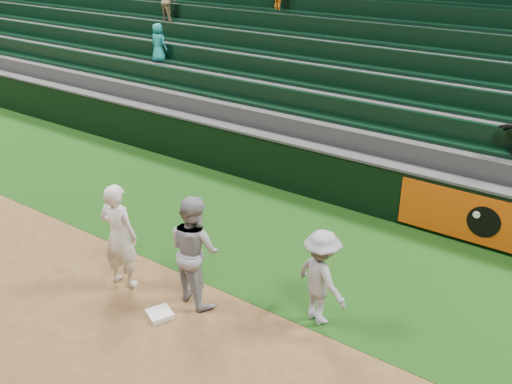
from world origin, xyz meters
TOP-DOWN VIEW (x-y plane):
  - ground at (0.00, 0.00)m, footprint 70.00×70.00m
  - foul_grass at (0.00, 3.00)m, footprint 36.00×4.20m
  - first_base at (-0.17, -0.24)m, footprint 0.49×0.49m
  - first_baseman at (-1.36, 0.08)m, footprint 0.77×0.58m
  - baserunner at (-0.01, 0.48)m, footprint 1.07×0.91m
  - base_coach at (1.98, 1.18)m, footprint 1.18×0.92m
  - field_wall at (0.03, 5.20)m, footprint 36.00×0.45m
  - stadium_seating at (-0.00, 8.97)m, footprint 36.00×5.95m

SIDE VIEW (x-z plane):
  - ground at x=0.00m, z-range 0.00..0.00m
  - foul_grass at x=0.00m, z-range 0.00..0.01m
  - first_base at x=-0.17m, z-range 0.00..0.08m
  - field_wall at x=0.03m, z-range 0.01..1.26m
  - base_coach at x=1.98m, z-range 0.01..1.61m
  - baserunner at x=-0.01m, z-range 0.00..1.91m
  - first_baseman at x=-1.36m, z-range 0.00..1.92m
  - stadium_seating at x=0.00m, z-range -1.07..4.47m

